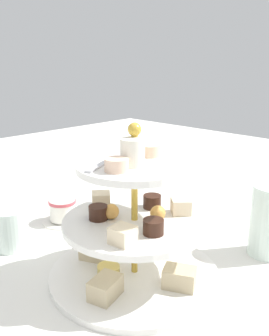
# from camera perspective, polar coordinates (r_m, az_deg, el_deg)

# --- Properties ---
(ground_plane) EXTENTS (2.40, 2.40, 0.00)m
(ground_plane) POSITION_cam_1_polar(r_m,az_deg,el_deg) (0.63, 0.00, -16.34)
(ground_plane) COLOR silver
(tiered_serving_stand) EXTENTS (0.27, 0.27, 0.25)m
(tiered_serving_stand) POSITION_cam_1_polar(r_m,az_deg,el_deg) (0.59, -0.05, -10.11)
(tiered_serving_stand) COLOR white
(tiered_serving_stand) RESTS_ON ground_plane
(water_glass_short_left) EXTENTS (0.06, 0.06, 0.08)m
(water_glass_short_left) POSITION_cam_1_polar(r_m,az_deg,el_deg) (0.74, -18.62, -8.88)
(water_glass_short_left) COLOR silver
(water_glass_short_left) RESTS_ON ground_plane
(teacup_with_saucer) EXTENTS (0.09, 0.09, 0.05)m
(teacup_with_saucer) POSITION_cam_1_polar(r_m,az_deg,el_deg) (0.82, -10.97, -6.54)
(teacup_with_saucer) COLOR white
(teacup_with_saucer) RESTS_ON ground_plane
(butter_knife_right) EXTENTS (0.13, 0.13, 0.00)m
(butter_knife_right) POSITION_cam_1_polar(r_m,az_deg,el_deg) (0.90, 3.28, -5.89)
(butter_knife_right) COLOR silver
(butter_knife_right) RESTS_ON ground_plane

